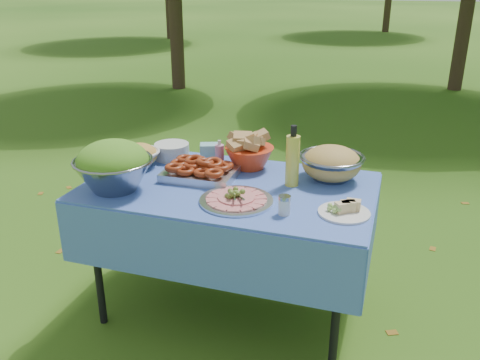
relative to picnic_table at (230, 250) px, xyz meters
name	(u,v)px	position (x,y,z in m)	size (l,w,h in m)	color
ground	(230,309)	(0.00, 0.00, -0.38)	(80.00, 80.00, 0.00)	#153A0A
picnic_table	(230,250)	(0.00, 0.00, 0.00)	(1.46, 0.86, 0.76)	#7BAFED
salad_bowl	(113,166)	(-0.53, -0.23, 0.51)	(0.39, 0.39, 0.26)	gray
pasta_bowl_white	(138,155)	(-0.57, 0.11, 0.45)	(0.23, 0.23, 0.13)	silver
plate_stack	(172,151)	(-0.45, 0.29, 0.43)	(0.20, 0.20, 0.09)	silver
wipes_box	(210,152)	(-0.23, 0.32, 0.43)	(0.11, 0.08, 0.10)	#83C3CB
sanitizer_bottle	(220,153)	(-0.15, 0.27, 0.45)	(0.05, 0.05, 0.15)	pink
bread_bowl	(249,152)	(0.02, 0.28, 0.47)	(0.27, 0.27, 0.18)	red
pasta_bowl_steel	(332,163)	(0.48, 0.25, 0.47)	(0.34, 0.34, 0.18)	gray
fried_tray	(200,170)	(-0.18, 0.05, 0.42)	(0.37, 0.26, 0.09)	#B2B3B7
charcuterie_platter	(236,194)	(0.10, -0.18, 0.42)	(0.35, 0.35, 0.08)	silver
oil_bottle	(293,156)	(0.30, 0.10, 0.54)	(0.07, 0.07, 0.32)	gold
cheese_plate	(344,207)	(0.60, -0.16, 0.41)	(0.24, 0.24, 0.06)	silver
shaker	(284,205)	(0.35, -0.24, 0.43)	(0.06, 0.06, 0.09)	silver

